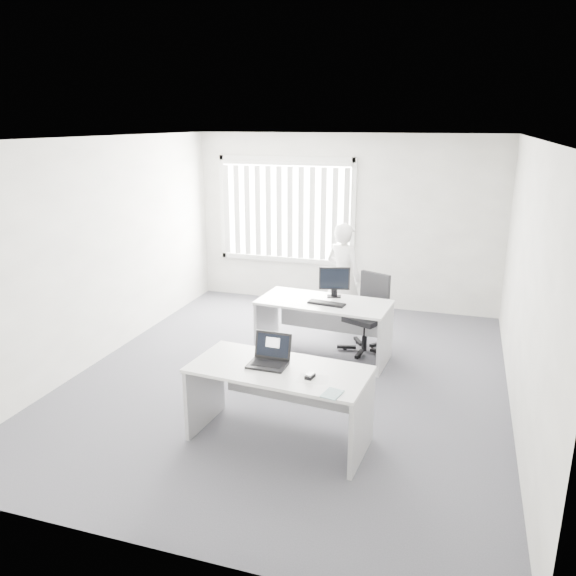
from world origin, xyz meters
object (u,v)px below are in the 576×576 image
(person, at_px, (343,277))
(desk_near, at_px, (279,389))
(office_chair, at_px, (367,327))
(laptop, at_px, (267,352))
(desk_far, at_px, (324,317))
(monitor, at_px, (334,282))

(person, bearing_deg, desk_near, 115.81)
(office_chair, relative_size, laptop, 2.89)
(desk_far, height_order, laptop, laptop)
(desk_far, relative_size, office_chair, 1.66)
(desk_near, height_order, person, person)
(desk_near, bearing_deg, office_chair, 85.67)
(office_chair, bearing_deg, person, 148.51)
(desk_near, distance_m, laptop, 0.37)
(desk_near, xyz_separation_m, desk_far, (-0.09, 2.10, -0.00))
(desk_far, xyz_separation_m, laptop, (-0.02, -2.09, 0.35))
(person, relative_size, monitor, 3.96)
(desk_far, relative_size, monitor, 4.30)
(office_chair, height_order, person, person)
(person, height_order, monitor, person)
(desk_near, xyz_separation_m, monitor, (-0.01, 2.32, 0.41))
(desk_near, height_order, laptop, laptop)
(laptop, relative_size, monitor, 0.90)
(office_chair, relative_size, monitor, 2.60)
(office_chair, distance_m, monitor, 0.79)
(desk_far, relative_size, laptop, 4.78)
(desk_far, xyz_separation_m, monitor, (0.08, 0.22, 0.41))
(office_chair, bearing_deg, monitor, -133.37)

